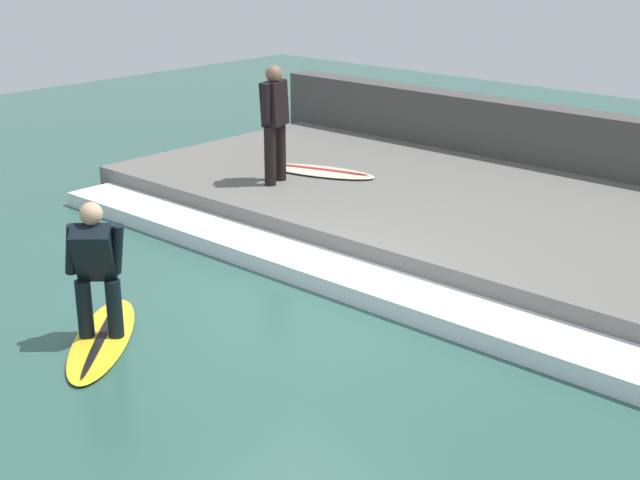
% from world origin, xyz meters
% --- Properties ---
extents(ground_plane, '(28.00, 28.00, 0.00)m').
position_xyz_m(ground_plane, '(0.00, 0.00, 0.00)').
color(ground_plane, '#2D564C').
extents(concrete_ledge, '(4.40, 10.53, 0.39)m').
position_xyz_m(concrete_ledge, '(3.41, 0.00, 0.19)').
color(concrete_ledge, '#66635E').
rests_on(concrete_ledge, ground_plane).
extents(back_wall, '(0.50, 11.06, 1.25)m').
position_xyz_m(back_wall, '(5.86, 0.00, 0.62)').
color(back_wall, '#474442').
rests_on(back_wall, ground_plane).
extents(wave_foam_crest, '(0.74, 10.01, 0.19)m').
position_xyz_m(wave_foam_crest, '(0.84, 0.00, 0.10)').
color(wave_foam_crest, silver).
rests_on(wave_foam_crest, ground_plane).
extents(surfboard_riding, '(1.73, 1.68, 0.07)m').
position_xyz_m(surfboard_riding, '(-1.80, 0.92, 0.03)').
color(surfboard_riding, yellow).
rests_on(surfboard_riding, ground_plane).
extents(surfer_riding, '(0.57, 0.57, 1.34)m').
position_xyz_m(surfer_riding, '(-1.80, 0.92, 0.80)').
color(surfer_riding, black).
rests_on(surfer_riding, surfboard_riding).
extents(surfer_waiting_near, '(0.54, 0.36, 1.63)m').
position_xyz_m(surfer_waiting_near, '(2.36, 2.69, 1.30)').
color(surfer_waiting_near, black).
rests_on(surfer_waiting_near, concrete_ledge).
extents(surfboard_waiting_near, '(1.02, 1.77, 0.07)m').
position_xyz_m(surfboard_waiting_near, '(3.15, 2.55, 0.42)').
color(surfboard_waiting_near, beige).
rests_on(surfboard_waiting_near, concrete_ledge).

